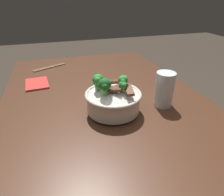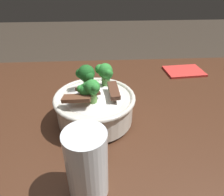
# 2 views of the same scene
# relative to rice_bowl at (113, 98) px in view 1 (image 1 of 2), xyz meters

# --- Properties ---
(dining_table) EXTENTS (1.30, 0.84, 0.82)m
(dining_table) POSITION_rel_rice_bowl_xyz_m (-0.11, -0.01, -0.18)
(dining_table) COLOR #472819
(dining_table) RESTS_ON ground
(rice_bowl) EXTENTS (0.21, 0.21, 0.15)m
(rice_bowl) POSITION_rel_rice_bowl_xyz_m (0.00, 0.00, 0.00)
(rice_bowl) COLOR silver
(rice_bowl) RESTS_ON dining_table
(drinking_glass) EXTENTS (0.07, 0.07, 0.14)m
(drinking_glass) POSITION_rel_rice_bowl_xyz_m (0.01, 0.20, 0.00)
(drinking_glass) COLOR white
(drinking_glass) RESTS_ON dining_table
(chopsticks_pair) EXTENTS (0.11, 0.19, 0.01)m
(chopsticks_pair) POSITION_rel_rice_bowl_xyz_m (-0.57, -0.22, -0.05)
(chopsticks_pair) COLOR #9E7A4C
(chopsticks_pair) RESTS_ON dining_table
(folded_napkin) EXTENTS (0.15, 0.11, 0.01)m
(folded_napkin) POSITION_rel_rice_bowl_xyz_m (-0.35, -0.28, -0.05)
(folded_napkin) COLOR red
(folded_napkin) RESTS_ON dining_table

